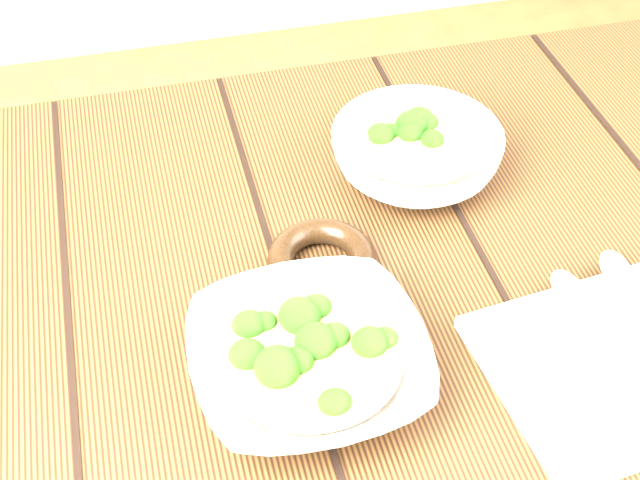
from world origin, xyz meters
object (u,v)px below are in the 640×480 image
soup_bowl_front (309,361)px  table (312,386)px  napkin (622,363)px  trivet (322,259)px  soup_bowl_back (416,153)px

soup_bowl_front → table: bearing=74.9°
napkin → soup_bowl_front: bearing=162.5°
trivet → napkin: trivet is taller
soup_bowl_front → soup_bowl_back: bearing=53.9°
table → soup_bowl_front: soup_bowl_front is taller
soup_bowl_front → soup_bowl_back: (0.18, 0.24, 0.00)m
soup_bowl_back → napkin: soup_bowl_back is taller
soup_bowl_front → napkin: 0.27m
soup_bowl_back → trivet: soup_bowl_back is taller
trivet → soup_bowl_front: bearing=-108.9°
soup_bowl_back → napkin: size_ratio=1.04×
table → soup_bowl_front: size_ratio=5.86×
table → trivet: (0.02, 0.05, 0.13)m
soup_bowl_front → napkin: size_ratio=0.89×
soup_bowl_back → trivet: size_ratio=2.27×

